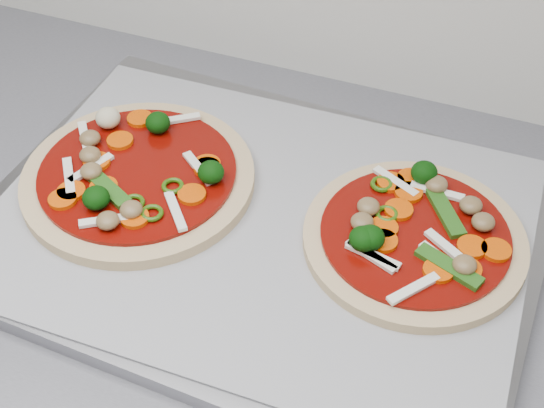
% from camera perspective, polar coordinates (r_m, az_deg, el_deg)
% --- Properties ---
extents(baking_tray, '(0.50, 0.37, 0.02)m').
position_cam_1_polar(baking_tray, '(0.67, -1.00, -1.77)').
color(baking_tray, gray).
rests_on(baking_tray, countertop).
extents(parchment, '(0.47, 0.34, 0.00)m').
position_cam_1_polar(parchment, '(0.67, -1.01, -1.25)').
color(parchment, '#9B9BA0').
rests_on(parchment, baking_tray).
extents(pizza_left, '(0.26, 0.26, 0.04)m').
position_cam_1_polar(pizza_left, '(0.70, -10.13, 2.13)').
color(pizza_left, tan).
rests_on(pizza_left, parchment).
extents(pizza_right, '(0.21, 0.21, 0.03)m').
position_cam_1_polar(pizza_right, '(0.65, 10.66, -2.32)').
color(pizza_right, tan).
rests_on(pizza_right, parchment).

